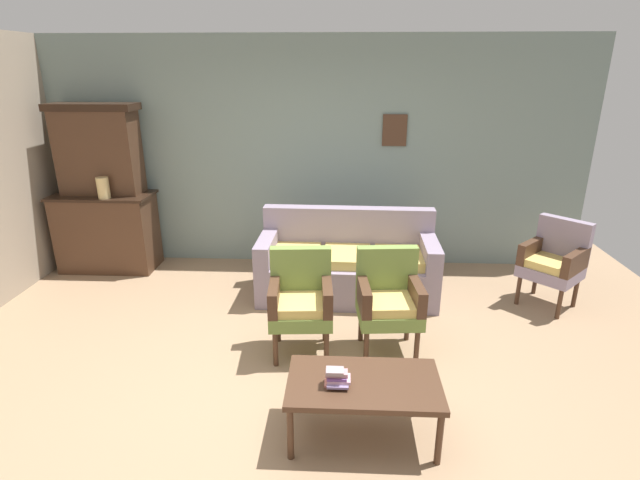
{
  "coord_description": "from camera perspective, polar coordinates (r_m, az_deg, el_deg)",
  "views": [
    {
      "loc": [
        0.32,
        -3.15,
        2.34
      ],
      "look_at": [
        0.11,
        1.01,
        0.85
      ],
      "focal_mm": 27.15,
      "sensor_mm": 36.0,
      "label": 1
    }
  ],
  "objects": [
    {
      "name": "coffee_table",
      "position": [
        3.31,
        5.18,
        -16.85
      ],
      "size": [
        1.0,
        0.56,
        0.42
      ],
      "color": "#472D1E",
      "rests_on": "ground"
    },
    {
      "name": "side_cabinet",
      "position": [
        6.38,
        -23.75,
        0.92
      ],
      "size": [
        1.16,
        0.55,
        0.93
      ],
      "color": "#472D1E",
      "rests_on": "ground"
    },
    {
      "name": "wall_back_with_decor",
      "position": [
        5.87,
        -0.29,
        10.01
      ],
      "size": [
        6.4,
        0.09,
        2.7
      ],
      "color": "gray",
      "rests_on": "ground"
    },
    {
      "name": "ground_plane",
      "position": [
        3.94,
        -2.45,
        -16.82
      ],
      "size": [
        7.68,
        7.68,
        0.0
      ],
      "primitive_type": "plane",
      "color": "#997A5B"
    },
    {
      "name": "vase_on_cabinet",
      "position": [
        6.03,
        -24.19,
        5.63
      ],
      "size": [
        0.14,
        0.14,
        0.24
      ],
      "primitive_type": "cylinder",
      "color": "#D6BB7B",
      "rests_on": "side_cabinet"
    },
    {
      "name": "book_stack_on_table",
      "position": [
        3.2,
        2.02,
        -15.91
      ],
      "size": [
        0.17,
        0.13,
        0.12
      ],
      "color": "#CD786A",
      "rests_on": "coffee_table"
    },
    {
      "name": "armchair_near_cabinet",
      "position": [
        4.17,
        8.09,
        -6.71
      ],
      "size": [
        0.56,
        0.53,
        0.9
      ],
      "color": "olive",
      "rests_on": "ground"
    },
    {
      "name": "wingback_chair_by_fireplace",
      "position": [
        5.45,
        25.88,
        -2.08
      ],
      "size": [
        0.71,
        0.71,
        0.9
      ],
      "color": "gray",
      "rests_on": "ground"
    },
    {
      "name": "armchair_row_middle",
      "position": [
        4.12,
        -2.27,
        -6.85
      ],
      "size": [
        0.55,
        0.53,
        0.9
      ],
      "color": "olive",
      "rests_on": "ground"
    },
    {
      "name": "floral_couch",
      "position": [
        5.21,
        3.23,
        -3.07
      ],
      "size": [
        1.88,
        0.84,
        0.9
      ],
      "color": "gray",
      "rests_on": "ground"
    },
    {
      "name": "cabinet_upper_hutch",
      "position": [
        6.23,
        -24.68,
        9.75
      ],
      "size": [
        0.99,
        0.38,
        1.03
      ],
      "color": "#472D1E",
      "rests_on": "side_cabinet"
    }
  ]
}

